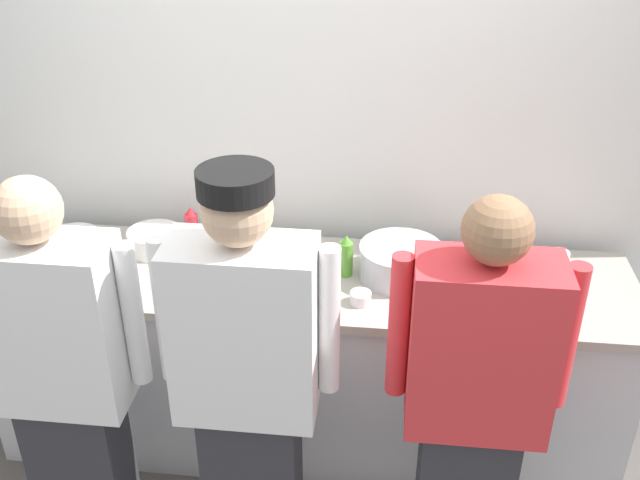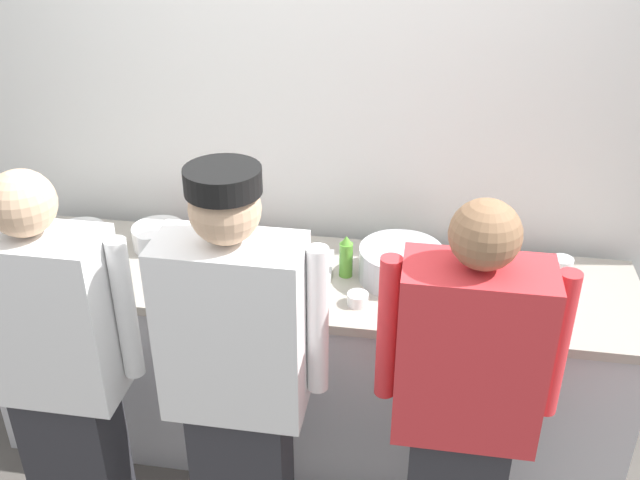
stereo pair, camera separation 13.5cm
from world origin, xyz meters
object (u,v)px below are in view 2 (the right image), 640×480
Objects in this scene: chef_near_left at (60,372)px; ramekin_orange_sauce at (358,299)px; chefs_knife at (503,304)px; deli_cup at (561,268)px; chef_center at (237,382)px; squeeze_bottle_secondary at (196,224)px; squeeze_bottle_primary at (346,257)px; squeeze_bottle_spare at (464,266)px; chef_far_right at (463,410)px; mixing_bowl_steel at (401,264)px; plate_stack_front at (80,234)px; plate_stack_rear at (159,236)px; sheet_tray at (273,270)px; ramekin_green_sauce at (66,258)px; ramekin_yellow_sauce at (525,273)px.

ramekin_orange_sauce is at bearing 28.74° from chef_near_left.
deli_cup is at bearing 46.23° from chefs_knife.
squeeze_bottle_secondary is at bearing 115.19° from chef_center.
squeeze_bottle_secondary is 2.17× the size of ramekin_orange_sauce.
squeeze_bottle_primary is 0.48m from squeeze_bottle_spare.
chef_far_right is 0.60m from chefs_knife.
chefs_knife is at bearing 75.19° from chef_far_right.
ramekin_orange_sauce is (0.98, 0.54, 0.06)m from chef_near_left.
mixing_bowl_steel reaches higher than chefs_knife.
chef_near_left is at bearing -146.19° from mixing_bowl_steel.
plate_stack_front is at bearing 176.84° from squeeze_bottle_spare.
plate_stack_rear reaches higher than deli_cup.
plate_stack_rear is (-1.33, 0.81, 0.09)m from chef_far_right.
chef_center reaches higher than squeeze_bottle_spare.
ramekin_orange_sauce is (0.38, -0.17, 0.01)m from sheet_tray.
ramekin_green_sauce reaches higher than sheet_tray.
chef_center is 1.04× the size of chef_far_right.
chef_near_left is at bearing -151.26° from ramekin_orange_sauce.
chef_center reaches higher than mixing_bowl_steel.
chef_center is 6.06× the size of chefs_knife.
squeeze_bottle_primary reaches higher than sheet_tray.
plate_stack_front is 0.67× the size of mixing_bowl_steel.
sheet_tray is 0.46m from squeeze_bottle_secondary.
deli_cup is at bearing 26.14° from chef_near_left.
squeeze_bottle_secondary is 0.66× the size of chefs_knife.
ramekin_orange_sauce is (1.30, -0.31, -0.00)m from plate_stack_front.
deli_cup reaches higher than plate_stack_front.
ramekin_orange_sauce is 0.30× the size of chefs_knife.
chefs_knife is at bearing -18.43° from mixing_bowl_steel.
chef_far_right is at bearing -107.48° from ramekin_yellow_sauce.
squeeze_bottle_secondary reaches higher than plate_stack_front.
mixing_bowl_steel is at bearing -169.57° from ramekin_yellow_sauce.
plate_stack_rear is 0.85× the size of chefs_knife.
chef_near_left is 8.92× the size of squeeze_bottle_secondary.
deli_cup reaches higher than ramekin_orange_sauce.
chef_far_right is at bearing -19.72° from ramekin_green_sauce.
ramekin_orange_sauce is 1.27m from ramekin_green_sauce.
ramekin_green_sauce is at bearing -81.08° from plate_stack_front.
ramekin_yellow_sauce is at bearing 7.58° from sheet_tray.
chef_center is 18.53× the size of deli_cup.
plate_stack_front is at bearing -179.25° from deli_cup.
plate_stack_front is (-1.70, 0.80, 0.07)m from chef_far_right.
sheet_tray is 1.19m from deli_cup.
sheet_tray is 0.32m from squeeze_bottle_primary.
sheet_tray is 5.90× the size of ramekin_orange_sauce.
chef_near_left is 16.55× the size of ramekin_yellow_sauce.
ramekin_orange_sauce is at bearing -18.92° from plate_stack_rear.
chef_far_right is 1.56m from plate_stack_rear.
mixing_bowl_steel is at bearing -3.61° from plate_stack_front.
chef_center is 1.09m from chefs_knife.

